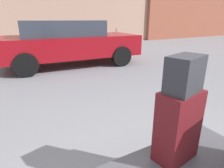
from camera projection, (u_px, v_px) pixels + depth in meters
name	position (u px, v px, depth m)	size (l,w,h in m)	color
suitcase_maroon_stacked_top	(178.00, 126.00, 1.50)	(0.36, 0.21, 0.60)	maroon
duffel_bag_charcoal_topmost_pile	(185.00, 74.00, 1.35)	(0.30, 0.18, 0.27)	#2D2D33
parked_car	(69.00, 42.00, 6.02)	(4.42, 2.16, 1.42)	maroon
bicycle_leaning	(110.00, 39.00, 10.86)	(1.76, 0.19, 0.96)	black
bollard_kerb_near	(83.00, 44.00, 9.31)	(0.27, 0.27, 0.60)	#383838
bollard_kerb_mid	(108.00, 42.00, 9.95)	(0.27, 0.27, 0.60)	#383838
bollard_kerb_far	(134.00, 40.00, 10.75)	(0.27, 0.27, 0.60)	#383838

